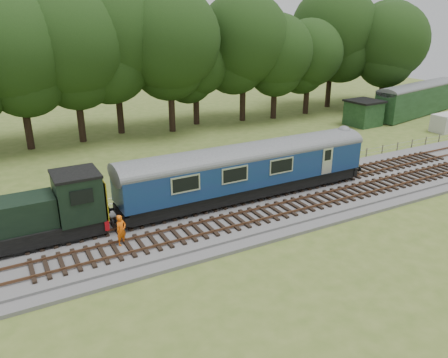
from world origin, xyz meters
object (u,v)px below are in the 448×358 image
shunter_loco (28,217)px  parked_coach (417,97)px  caravan (448,122)px  dmu_railcar (248,166)px  worker (121,230)px

shunter_loco → parked_coach: (47.73, 13.48, 0.31)m
shunter_loco → caravan: 44.36m
dmu_railcar → caravan: 30.66m
caravan → dmu_railcar: bearing=-171.6°
shunter_loco → parked_coach: 49.60m
worker → caravan: size_ratio=0.44×
caravan → shunter_loco: bearing=-175.2°
worker → parked_coach: parked_coach is taller
shunter_loco → worker: bearing=-29.2°
shunter_loco → parked_coach: parked_coach is taller
worker → parked_coach: size_ratio=0.11×
dmu_railcar → worker: dmu_railcar is taller
dmu_railcar → parked_coach: (33.81, 13.48, -0.32)m
shunter_loco → caravan: (43.93, 6.09, -1.00)m
worker → dmu_railcar: bearing=-11.6°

